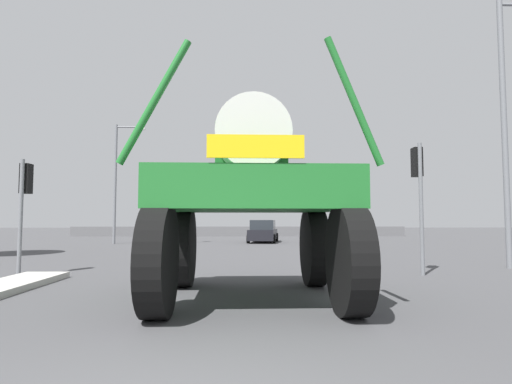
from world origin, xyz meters
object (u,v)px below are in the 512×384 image
(sedan_ahead, at_px, (263,232))
(traffic_signal_near_right, at_px, (418,179))
(oversize_sprayer, at_px, (252,199))
(traffic_signal_far_left, at_px, (188,204))
(traffic_signal_near_left, at_px, (25,191))
(streetlight_far_left, at_px, (118,177))
(streetlight_near_right, at_px, (507,118))

(sedan_ahead, height_order, traffic_signal_near_right, traffic_signal_near_right)
(oversize_sprayer, height_order, traffic_signal_near_right, oversize_sprayer)
(oversize_sprayer, relative_size, traffic_signal_far_left, 1.40)
(traffic_signal_near_left, xyz_separation_m, streetlight_far_left, (-2.12, 15.29, 1.98))
(oversize_sprayer, bearing_deg, traffic_signal_far_left, 10.37)
(traffic_signal_near_right, relative_size, streetlight_near_right, 0.42)
(sedan_ahead, xyz_separation_m, traffic_signal_near_right, (3.73, -16.89, 2.00))
(traffic_signal_far_left, bearing_deg, traffic_signal_near_right, -61.46)
(oversize_sprayer, height_order, sedan_ahead, oversize_sprayer)
(oversize_sprayer, relative_size, traffic_signal_near_left, 1.56)
(traffic_signal_near_left, distance_m, streetlight_far_left, 15.57)
(sedan_ahead, distance_m, streetlight_far_left, 10.26)
(sedan_ahead, relative_size, traffic_signal_near_right, 1.16)
(oversize_sprayer, xyz_separation_m, traffic_signal_far_left, (-3.99, 19.70, 0.65))
(streetlight_far_left, bearing_deg, traffic_signal_near_left, -82.10)
(traffic_signal_near_right, bearing_deg, traffic_signal_near_left, 179.96)
(traffic_signal_near_right, distance_m, traffic_signal_far_left, 18.43)
(traffic_signal_far_left, bearing_deg, streetlight_far_left, -168.58)
(traffic_signal_far_left, bearing_deg, oversize_sprayer, -78.54)
(sedan_ahead, bearing_deg, streetlight_near_right, -146.98)
(traffic_signal_near_left, xyz_separation_m, traffic_signal_far_left, (2.28, 16.18, 0.27))
(sedan_ahead, bearing_deg, streetlight_far_left, 107.40)
(sedan_ahead, distance_m, traffic_signal_near_right, 17.41)
(sedan_ahead, bearing_deg, traffic_signal_near_right, -159.67)
(traffic_signal_far_left, relative_size, streetlight_far_left, 0.46)
(sedan_ahead, xyz_separation_m, traffic_signal_near_left, (-7.36, -16.88, 1.62))
(sedan_ahead, xyz_separation_m, traffic_signal_far_left, (-5.07, -0.70, 1.89))
(streetlight_near_right, distance_m, streetlight_far_left, 21.80)
(traffic_signal_far_left, height_order, streetlight_far_left, streetlight_far_left)
(sedan_ahead, relative_size, traffic_signal_near_left, 1.34)
(traffic_signal_far_left, bearing_deg, traffic_signal_near_left, -98.03)
(streetlight_far_left, bearing_deg, traffic_signal_far_left, 11.42)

